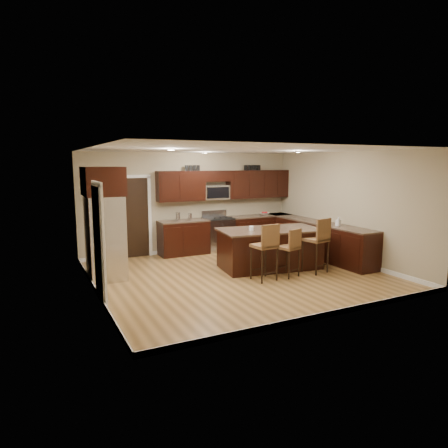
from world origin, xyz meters
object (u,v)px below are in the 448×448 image
refrigerator (105,222)px  range (218,234)px  stool_right (318,239)px  island (269,250)px  stool_mid (291,247)px  stool_left (266,245)px

refrigerator → range: bearing=23.0°
stool_right → refrigerator: size_ratio=0.52×
island → stool_mid: (-0.02, -0.84, 0.23)m
stool_mid → refrigerator: size_ratio=0.45×
range → stool_mid: (0.25, -3.05, 0.18)m
range → stool_left: 3.09m
range → island: 2.22m
island → refrigerator: (-3.56, 0.80, 0.78)m
stool_left → stool_right: bearing=-5.5°
refrigerator → island: bearing=-12.7°
island → refrigerator: refrigerator is taller
stool_mid → refrigerator: 3.95m
island → stool_right: 1.16m
range → refrigerator: (-3.30, -1.40, 0.74)m
island → refrigerator: size_ratio=1.05×
range → stool_mid: range is taller
range → stool_right: stool_right is taller
range → island: bearing=-83.2°
stool_left → refrigerator: bearing=145.0°
island → stool_right: bearing=-41.9°
stool_left → stool_mid: (0.62, 0.01, -0.09)m
range → stool_left: (-0.37, -3.06, 0.28)m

